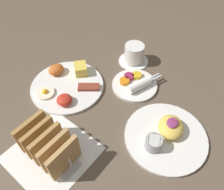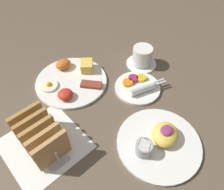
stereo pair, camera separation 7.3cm
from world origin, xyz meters
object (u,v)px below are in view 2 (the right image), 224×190
plate_foreground (159,141)px  coffee_cup (142,57)px  plate_breakfast (71,79)px  plate_condiments (139,87)px  toast_rack (40,136)px

plate_foreground → coffee_cup: coffee_cup is taller
plate_breakfast → plate_condiments: size_ratio=1.56×
plate_condiments → plate_foreground: bearing=-122.0°
plate_condiments → coffee_cup: (0.11, 0.09, 0.02)m
plate_breakfast → toast_rack: (-0.21, -0.16, 0.04)m
toast_rack → coffee_cup: toast_rack is taller
coffee_cup → toast_rack: bearing=-174.0°
plate_breakfast → toast_rack: 0.27m
plate_breakfast → plate_foreground: bearing=-84.7°
plate_foreground → coffee_cup: bearing=50.3°
plate_foreground → coffee_cup: (0.23, 0.28, 0.02)m
plate_condiments → toast_rack: toast_rack is taller
plate_breakfast → coffee_cup: 0.29m
plate_foreground → plate_condiments: bearing=58.0°
plate_foreground → coffee_cup: 0.36m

